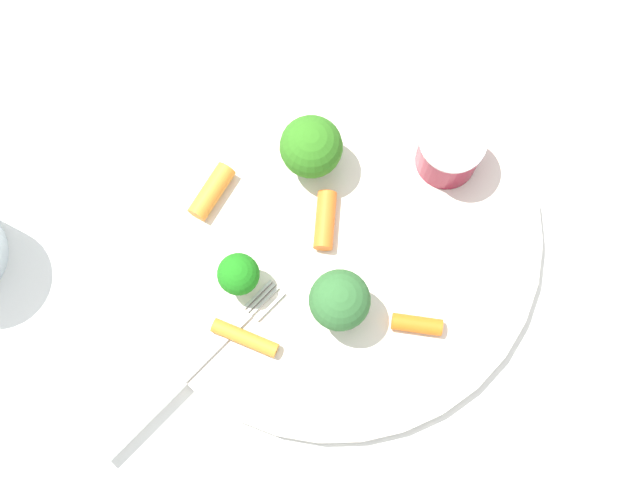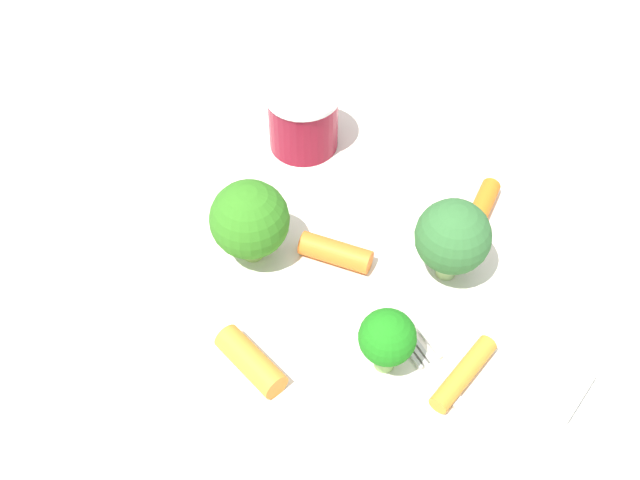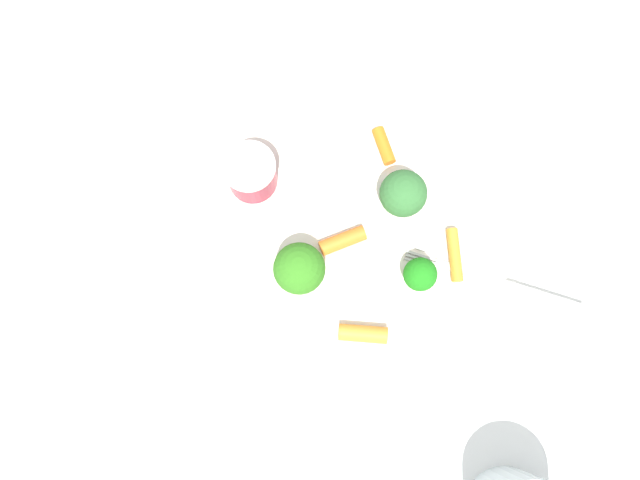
{
  "view_description": "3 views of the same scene",
  "coord_description": "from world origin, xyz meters",
  "px_view_note": "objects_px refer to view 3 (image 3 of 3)",
  "views": [
    {
      "loc": [
        0.14,
        0.1,
        0.63
      ],
      "look_at": [
        0.01,
        -0.0,
        0.02
      ],
      "focal_mm": 49.59,
      "sensor_mm": 36.0,
      "label": 1
    },
    {
      "loc": [
        0.22,
        -0.17,
        0.36
      ],
      "look_at": [
        -0.01,
        -0.01,
        0.03
      ],
      "focal_mm": 42.49,
      "sensor_mm": 36.0,
      "label": 2
    },
    {
      "loc": [
        0.01,
        -0.14,
        0.59
      ],
      "look_at": [
        -0.02,
        -0.01,
        0.03
      ],
      "focal_mm": 36.19,
      "sensor_mm": 36.0,
      "label": 3
    }
  ],
  "objects_px": {
    "broccoli_floret_0": "(403,194)",
    "broccoli_floret_1": "(299,269)",
    "carrot_stick_2": "(384,146)",
    "plate": "(344,236)",
    "sauce_cup": "(251,173)",
    "broccoli_floret_2": "(420,275)",
    "carrot_stick_0": "(363,334)",
    "carrot_stick_3": "(455,251)",
    "fork": "(492,280)",
    "carrot_stick_1": "(343,241)"
  },
  "relations": [
    {
      "from": "broccoli_floret_2",
      "to": "broccoli_floret_0",
      "type": "bearing_deg",
      "value": 112.3
    },
    {
      "from": "sauce_cup",
      "to": "broccoli_floret_1",
      "type": "distance_m",
      "value": 0.1
    },
    {
      "from": "broccoli_floret_2",
      "to": "carrot_stick_0",
      "type": "xyz_separation_m",
      "value": [
        -0.04,
        -0.06,
        -0.02
      ]
    },
    {
      "from": "plate",
      "to": "carrot_stick_2",
      "type": "xyz_separation_m",
      "value": [
        0.02,
        0.09,
        0.01
      ]
    },
    {
      "from": "sauce_cup",
      "to": "carrot_stick_1",
      "type": "bearing_deg",
      "value": -23.74
    },
    {
      "from": "sauce_cup",
      "to": "broccoli_floret_2",
      "type": "relative_size",
      "value": 1.16
    },
    {
      "from": "carrot_stick_1",
      "to": "carrot_stick_2",
      "type": "height_order",
      "value": "carrot_stick_1"
    },
    {
      "from": "plate",
      "to": "fork",
      "type": "bearing_deg",
      "value": -6.14
    },
    {
      "from": "carrot_stick_0",
      "to": "fork",
      "type": "distance_m",
      "value": 0.13
    },
    {
      "from": "broccoli_floret_1",
      "to": "carrot_stick_1",
      "type": "bearing_deg",
      "value": 49.17
    },
    {
      "from": "broccoli_floret_2",
      "to": "fork",
      "type": "distance_m",
      "value": 0.07
    },
    {
      "from": "broccoli_floret_2",
      "to": "carrot_stick_2",
      "type": "relative_size",
      "value": 1.16
    },
    {
      "from": "sauce_cup",
      "to": "carrot_stick_3",
      "type": "distance_m",
      "value": 0.2
    },
    {
      "from": "carrot_stick_2",
      "to": "plate",
      "type": "bearing_deg",
      "value": -102.77
    },
    {
      "from": "plate",
      "to": "carrot_stick_3",
      "type": "relative_size",
      "value": 6.29
    },
    {
      "from": "broccoli_floret_1",
      "to": "broccoli_floret_2",
      "type": "relative_size",
      "value": 1.3
    },
    {
      "from": "carrot_stick_0",
      "to": "carrot_stick_1",
      "type": "xyz_separation_m",
      "value": [
        -0.03,
        0.08,
        -0.0
      ]
    },
    {
      "from": "carrot_stick_3",
      "to": "broccoli_floret_0",
      "type": "bearing_deg",
      "value": 148.76
    },
    {
      "from": "broccoli_floret_0",
      "to": "carrot_stick_2",
      "type": "distance_m",
      "value": 0.06
    },
    {
      "from": "plate",
      "to": "broccoli_floret_2",
      "type": "height_order",
      "value": "broccoli_floret_2"
    },
    {
      "from": "carrot_stick_0",
      "to": "carrot_stick_3",
      "type": "relative_size",
      "value": 0.88
    },
    {
      "from": "carrot_stick_3",
      "to": "plate",
      "type": "bearing_deg",
      "value": -177.73
    },
    {
      "from": "fork",
      "to": "broccoli_floret_1",
      "type": "bearing_deg",
      "value": -170.06
    },
    {
      "from": "broccoli_floret_0",
      "to": "broccoli_floret_1",
      "type": "relative_size",
      "value": 1.0
    },
    {
      "from": "carrot_stick_2",
      "to": "fork",
      "type": "xyz_separation_m",
      "value": [
        0.12,
        -0.1,
        -0.0
      ]
    },
    {
      "from": "sauce_cup",
      "to": "carrot_stick_1",
      "type": "height_order",
      "value": "sauce_cup"
    },
    {
      "from": "broccoli_floret_0",
      "to": "carrot_stick_1",
      "type": "relative_size",
      "value": 1.26
    },
    {
      "from": "carrot_stick_1",
      "to": "carrot_stick_2",
      "type": "xyz_separation_m",
      "value": [
        0.02,
        0.1,
        -0.0
      ]
    },
    {
      "from": "broccoli_floret_0",
      "to": "broccoli_floret_2",
      "type": "distance_m",
      "value": 0.07
    },
    {
      "from": "carrot_stick_0",
      "to": "broccoli_floret_2",
      "type": "bearing_deg",
      "value": 56.89
    },
    {
      "from": "carrot_stick_3",
      "to": "fork",
      "type": "distance_m",
      "value": 0.04
    },
    {
      "from": "broccoli_floret_0",
      "to": "carrot_stick_2",
      "type": "xyz_separation_m",
      "value": [
        -0.02,
        0.05,
        -0.03
      ]
    },
    {
      "from": "carrot_stick_1",
      "to": "broccoli_floret_1",
      "type": "bearing_deg",
      "value": -130.83
    },
    {
      "from": "sauce_cup",
      "to": "broccoli_floret_2",
      "type": "distance_m",
      "value": 0.18
    },
    {
      "from": "sauce_cup",
      "to": "plate",
      "type": "bearing_deg",
      "value": -19.77
    },
    {
      "from": "broccoli_floret_0",
      "to": "carrot_stick_3",
      "type": "distance_m",
      "value": 0.07
    },
    {
      "from": "fork",
      "to": "broccoli_floret_2",
      "type": "bearing_deg",
      "value": -169.05
    },
    {
      "from": "broccoli_floret_1",
      "to": "carrot_stick_0",
      "type": "relative_size",
      "value": 1.26
    },
    {
      "from": "broccoli_floret_1",
      "to": "fork",
      "type": "relative_size",
      "value": 0.32
    },
    {
      "from": "plate",
      "to": "fork",
      "type": "xyz_separation_m",
      "value": [
        0.14,
        -0.02,
        0.01
      ]
    },
    {
      "from": "sauce_cup",
      "to": "broccoli_floret_2",
      "type": "bearing_deg",
      "value": -20.45
    },
    {
      "from": "broccoli_floret_1",
      "to": "carrot_stick_3",
      "type": "bearing_deg",
      "value": 20.14
    },
    {
      "from": "carrot_stick_0",
      "to": "carrot_stick_2",
      "type": "height_order",
      "value": "carrot_stick_0"
    },
    {
      "from": "plate",
      "to": "carrot_stick_2",
      "type": "relative_size",
      "value": 8.59
    },
    {
      "from": "carrot_stick_0",
      "to": "carrot_stick_2",
      "type": "distance_m",
      "value": 0.18
    },
    {
      "from": "carrot_stick_1",
      "to": "carrot_stick_3",
      "type": "xyz_separation_m",
      "value": [
        0.1,
        0.01,
        -0.0
      ]
    },
    {
      "from": "carrot_stick_2",
      "to": "carrot_stick_3",
      "type": "height_order",
      "value": "carrot_stick_2"
    },
    {
      "from": "broccoli_floret_0",
      "to": "plate",
      "type": "bearing_deg",
      "value": -138.69
    },
    {
      "from": "plate",
      "to": "broccoli_floret_2",
      "type": "bearing_deg",
      "value": -21.31
    },
    {
      "from": "carrot_stick_3",
      "to": "broccoli_floret_2",
      "type": "bearing_deg",
      "value": -133.23
    }
  ]
}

